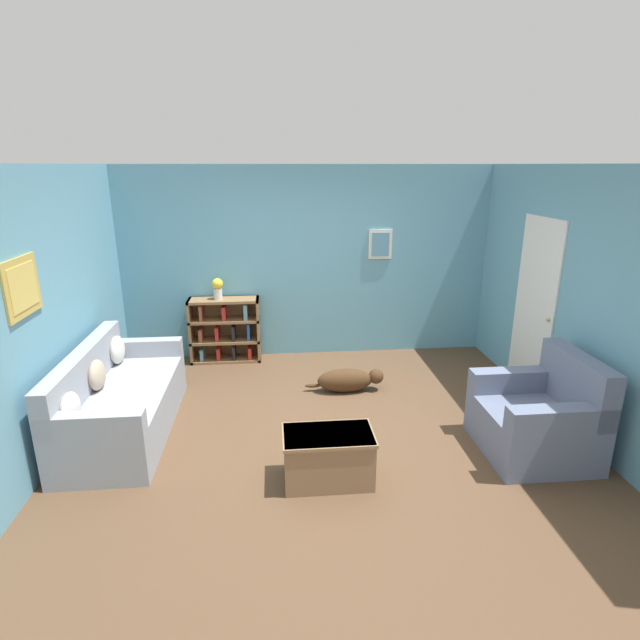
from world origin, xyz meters
The scene contains 10 objects.
ground_plane centered at (0.00, 0.00, 0.00)m, with size 14.00×14.00×0.00m, color brown.
wall_back centered at (0.00, 2.25, 1.30)m, with size 5.60×0.13×2.60m.
wall_left centered at (-2.55, 0.00, 1.30)m, with size 0.13×5.00×2.60m.
wall_right centered at (2.55, 0.02, 1.29)m, with size 0.16×5.00×2.60m.
couch centered at (-2.04, 0.17, 0.32)m, with size 0.86×1.96×0.88m.
bookshelf centered at (-1.14, 2.04, 0.43)m, with size 0.94×0.32×0.88m.
recliner_chair centered at (1.96, -0.58, 0.34)m, with size 0.92×0.99×0.95m.
coffee_table centered at (-0.05, -0.85, 0.24)m, with size 0.76×0.45×0.45m.
dog centered at (0.38, 0.87, 0.14)m, with size 0.94×0.25×0.28m.
vase centered at (-1.21, 2.02, 1.03)m, with size 0.15×0.15×0.28m.
Camera 1 is at (-0.47, -4.51, 2.59)m, focal length 28.00 mm.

